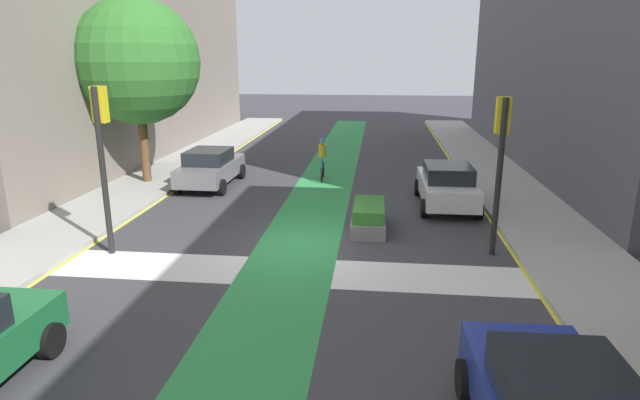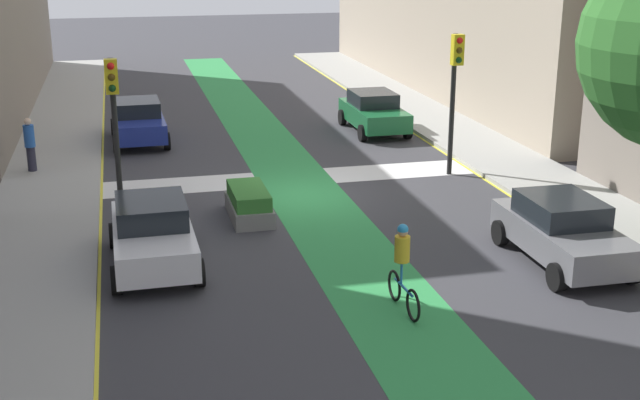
% 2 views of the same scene
% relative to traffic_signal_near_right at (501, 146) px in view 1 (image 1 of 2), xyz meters
% --- Properties ---
extents(ground_plane, '(120.00, 120.00, 0.00)m').
position_rel_traffic_signal_near_right_xyz_m(ground_plane, '(-5.39, 0.06, -3.00)').
color(ground_plane, '#38383D').
extents(bike_lane_paint, '(2.40, 60.00, 0.01)m').
position_rel_traffic_signal_near_right_xyz_m(bike_lane_paint, '(-5.44, 0.06, -2.99)').
color(bike_lane_paint, '#2D8C47').
rests_on(bike_lane_paint, ground_plane).
extents(crosswalk_band, '(12.00, 1.80, 0.01)m').
position_rel_traffic_signal_near_right_xyz_m(crosswalk_band, '(-5.39, -1.94, -3.00)').
color(crosswalk_band, silver).
rests_on(crosswalk_band, ground_plane).
extents(sidewalk_left, '(3.00, 60.00, 0.15)m').
position_rel_traffic_signal_near_right_xyz_m(sidewalk_left, '(-12.89, 0.06, -2.92)').
color(sidewalk_left, '#9E9E99').
rests_on(sidewalk_left, ground_plane).
extents(curb_stripe_left, '(0.16, 60.00, 0.01)m').
position_rel_traffic_signal_near_right_xyz_m(curb_stripe_left, '(-11.39, 0.06, -2.99)').
color(curb_stripe_left, yellow).
rests_on(curb_stripe_left, ground_plane).
extents(sidewalk_right, '(3.00, 60.00, 0.15)m').
position_rel_traffic_signal_near_right_xyz_m(sidewalk_right, '(2.11, 0.06, -2.92)').
color(sidewalk_right, '#9E9E99').
rests_on(sidewalk_right, ground_plane).
extents(curb_stripe_right, '(0.16, 60.00, 0.01)m').
position_rel_traffic_signal_near_right_xyz_m(curb_stripe_right, '(0.61, 0.06, -2.99)').
color(curb_stripe_right, yellow).
rests_on(curb_stripe_right, ground_plane).
extents(traffic_signal_near_right, '(0.35, 0.52, 4.28)m').
position_rel_traffic_signal_near_right_xyz_m(traffic_signal_near_right, '(0.00, 0.00, 0.00)').
color(traffic_signal_near_right, black).
rests_on(traffic_signal_near_right, ground_plane).
extents(traffic_signal_near_left, '(0.35, 0.52, 4.55)m').
position_rel_traffic_signal_near_right_xyz_m(traffic_signal_near_left, '(-10.50, -1.06, 0.18)').
color(traffic_signal_near_left, black).
rests_on(traffic_signal_near_left, ground_plane).
extents(car_grey_left_far, '(2.06, 4.22, 1.57)m').
position_rel_traffic_signal_near_right_xyz_m(car_grey_left_far, '(-10.15, 6.70, -2.20)').
color(car_grey_left_far, slate).
rests_on(car_grey_left_far, ground_plane).
extents(car_white_right_far, '(2.06, 4.22, 1.57)m').
position_rel_traffic_signal_near_right_xyz_m(car_white_right_far, '(-0.71, 4.61, -2.20)').
color(car_white_right_far, silver).
rests_on(car_white_right_far, ground_plane).
extents(cyclist_in_lane, '(0.32, 1.73, 1.86)m').
position_rel_traffic_signal_near_right_xyz_m(cyclist_in_lane, '(-5.62, 8.30, -2.03)').
color(cyclist_in_lane, black).
rests_on(cyclist_in_lane, ground_plane).
extents(street_tree_near, '(5.04, 5.04, 7.45)m').
position_rel_traffic_signal_near_right_xyz_m(street_tree_near, '(-12.95, 6.69, 2.07)').
color(street_tree_near, brown).
rests_on(street_tree_near, sidewalk_left).
extents(median_planter, '(1.06, 2.36, 0.85)m').
position_rel_traffic_signal_near_right_xyz_m(median_planter, '(-3.44, 1.67, -2.60)').
color(median_planter, slate).
rests_on(median_planter, ground_plane).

